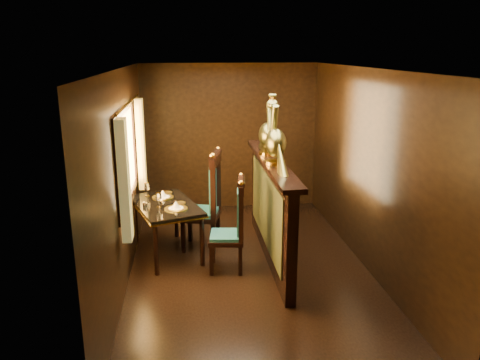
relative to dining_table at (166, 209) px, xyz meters
The scene contains 8 objects.
ground 1.37m from the dining_table, 28.36° to the right, with size 5.00×5.00×0.00m, color black.
room_shell 1.45m from the dining_table, 29.64° to the right, with size 3.04×5.04×2.52m.
partition 1.40m from the dining_table, 11.08° to the right, with size 0.26×2.70×1.36m.
dining_table is the anchor object (origin of this frame).
chair_left 1.04m from the dining_table, 32.61° to the right, with size 0.49×0.51×1.23m.
chair_right 0.62m from the dining_table, 12.98° to the left, with size 0.62×0.64×1.42m.
peacock_left 1.86m from the dining_table, 21.18° to the right, with size 0.26×0.70×0.83m, color #184A2F, non-canonical shape.
peacock_right 1.77m from the dining_table, ahead, with size 0.26×0.69×0.82m, color #184A2F, non-canonical shape.
Camera 1 is at (-0.74, -5.43, 2.71)m, focal length 35.00 mm.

